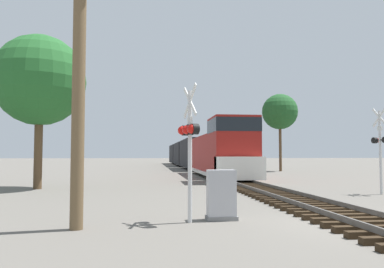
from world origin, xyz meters
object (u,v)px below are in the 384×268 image
at_px(crossing_signal_near, 189,137).
at_px(tree_far_right, 40,81).
at_px(relay_cabinet, 221,195).
at_px(freight_train, 190,154).
at_px(tree_mid_background, 280,112).
at_px(crossing_signal_far, 381,144).
at_px(utility_pole, 79,69).

bearing_deg(crossing_signal_near, tree_far_right, -163.29).
bearing_deg(tree_far_right, crossing_signal_near, -56.88).
bearing_deg(tree_far_right, relay_cabinet, -52.64).
bearing_deg(freight_train, tree_mid_background, -49.56).
distance_m(relay_cabinet, tree_mid_background, 34.04).
relative_size(crossing_signal_far, relay_cabinet, 2.88).
bearing_deg(crossing_signal_far, tree_far_right, 65.87).
bearing_deg(crossing_signal_near, freight_train, 157.33).
bearing_deg(relay_cabinet, tree_mid_background, 67.36).
distance_m(utility_pole, tree_mid_background, 36.13).
height_order(freight_train, crossing_signal_near, freight_train).
distance_m(freight_train, crossing_signal_near, 42.34).
relative_size(crossing_signal_near, relay_cabinet, 2.67).
relative_size(crossing_signal_near, tree_mid_background, 0.43).
bearing_deg(crossing_signal_near, crossing_signal_far, 106.23).
height_order(crossing_signal_near, crossing_signal_far, crossing_signal_far).
distance_m(crossing_signal_far, relay_cabinet, 10.96).
height_order(relay_cabinet, tree_far_right, tree_far_right).
height_order(crossing_signal_near, utility_pole, utility_pole).
distance_m(freight_train, relay_cabinet, 41.93).
relative_size(tree_far_right, tree_mid_background, 0.96).
bearing_deg(relay_cabinet, crossing_signal_near, -161.47).
bearing_deg(relay_cabinet, utility_pole, -166.18).
height_order(freight_train, relay_cabinet, freight_train).
xyz_separation_m(freight_train, tree_far_right, (-11.89, -30.94, 4.05)).
xyz_separation_m(crossing_signal_far, tree_far_right, (-17.24, 4.76, 3.62)).
bearing_deg(freight_train, tree_far_right, -111.03).
relative_size(freight_train, tree_far_right, 7.05).
xyz_separation_m(crossing_signal_far, utility_pole, (-12.90, -7.02, 1.70)).
bearing_deg(crossing_signal_far, freight_train, -0.17).
height_order(tree_far_right, tree_mid_background, tree_mid_background).
relative_size(freight_train, crossing_signal_near, 15.66).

